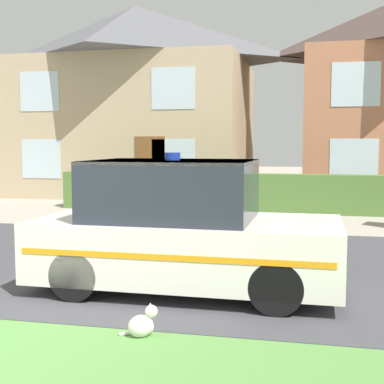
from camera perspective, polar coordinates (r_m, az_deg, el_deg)
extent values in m
cube|color=#424247|center=(8.79, -7.84, -7.12)|extent=(28.00, 6.17, 0.01)
cube|color=#4C7233|center=(14.66, 6.54, -0.11)|extent=(10.98, 0.53, 1.05)
cylinder|color=black|center=(5.96, 8.97, -10.03)|extent=(0.60, 0.21, 0.60)
cylinder|color=black|center=(7.47, 9.82, -6.94)|extent=(0.60, 0.21, 0.60)
cylinder|color=black|center=(6.55, -12.35, -8.70)|extent=(0.60, 0.21, 0.60)
cylinder|color=black|center=(7.95, -7.55, -6.18)|extent=(0.60, 0.21, 0.60)
cube|color=silver|center=(6.83, -0.51, -5.97)|extent=(3.82, 1.78, 0.74)
cube|color=#232833|center=(6.77, -2.08, 0.27)|extent=(2.03, 1.59, 0.74)
cube|color=silver|center=(6.75, -2.09, 3.24)|extent=(2.03, 1.59, 0.04)
cube|color=orange|center=(5.99, -2.49, -7.03)|extent=(3.62, 0.04, 0.07)
cube|color=orange|center=(7.66, 1.02, -4.32)|extent=(3.62, 0.04, 0.07)
cylinder|color=#1933A5|center=(6.75, -2.09, 3.82)|extent=(0.20, 0.20, 0.10)
ellipsoid|color=silver|center=(5.35, -5.49, -14.06)|extent=(0.31, 0.28, 0.22)
ellipsoid|color=beige|center=(5.38, -4.49, -14.13)|extent=(0.11, 0.12, 0.12)
sphere|color=silver|center=(5.34, -4.36, -12.59)|extent=(0.13, 0.13, 0.13)
cone|color=silver|center=(5.29, -4.27, -12.15)|extent=(0.05, 0.05, 0.05)
cone|color=silver|center=(5.35, -4.47, -11.94)|extent=(0.05, 0.05, 0.05)
cylinder|color=silver|center=(5.45, -6.67, -14.72)|extent=(0.19, 0.14, 0.04)
cube|color=tan|center=(20.58, -6.04, 6.71)|extent=(8.31, 6.26, 4.86)
pyramid|color=#56565B|center=(20.97, -6.13, 16.32)|extent=(8.72, 6.57, 2.15)
cube|color=brown|center=(17.14, -4.52, 2.42)|extent=(1.00, 0.02, 2.10)
cube|color=silver|center=(18.60, -15.81, 3.42)|extent=(1.40, 0.02, 1.30)
cube|color=silver|center=(16.92, -2.03, 3.45)|extent=(1.40, 0.02, 1.30)
cube|color=silver|center=(18.67, -15.98, 10.28)|extent=(1.40, 0.02, 1.30)
cube|color=silver|center=(17.00, -2.05, 11.00)|extent=(1.40, 0.02, 1.30)
cube|color=silver|center=(16.66, 16.87, 3.23)|extent=(1.40, 0.02, 1.30)
cube|color=silver|center=(16.74, 17.07, 10.94)|extent=(1.40, 0.02, 1.30)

